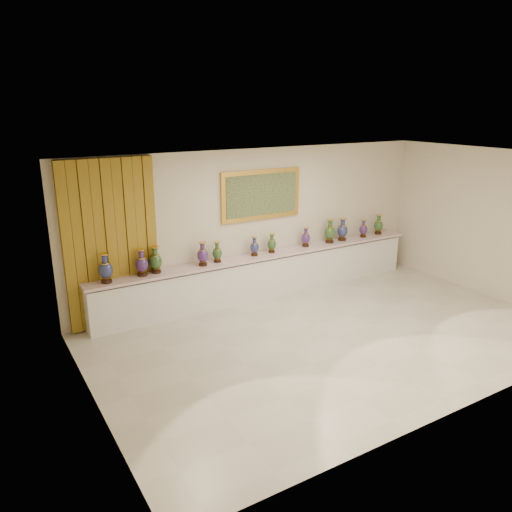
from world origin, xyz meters
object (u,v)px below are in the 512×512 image
at_px(vase_2, 156,261).
at_px(vase_1, 142,264).
at_px(counter, 265,275).
at_px(vase_0, 106,270).

bearing_deg(vase_2, vase_1, -173.15).
bearing_deg(counter, vase_2, 179.89).
xyz_separation_m(vase_0, vase_1, (0.64, 0.03, -0.01)).
height_order(vase_1, vase_2, vase_2).
bearing_deg(vase_2, counter, -0.11).
relative_size(vase_1, vase_2, 1.00).
height_order(counter, vase_1, vase_1).
bearing_deg(vase_1, vase_2, 6.85).
distance_m(counter, vase_1, 2.66).
height_order(vase_0, vase_1, vase_0).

